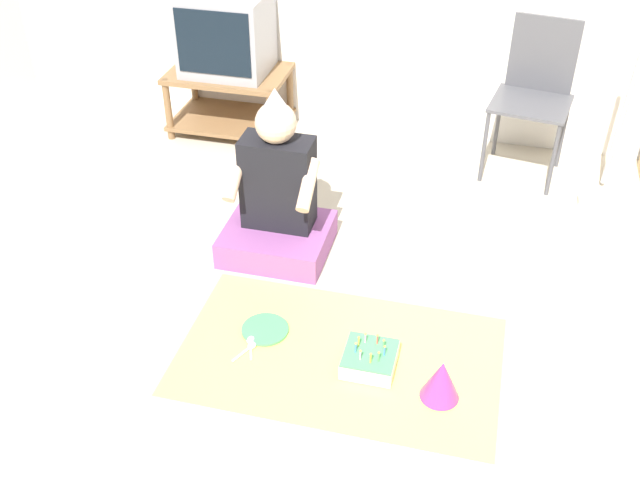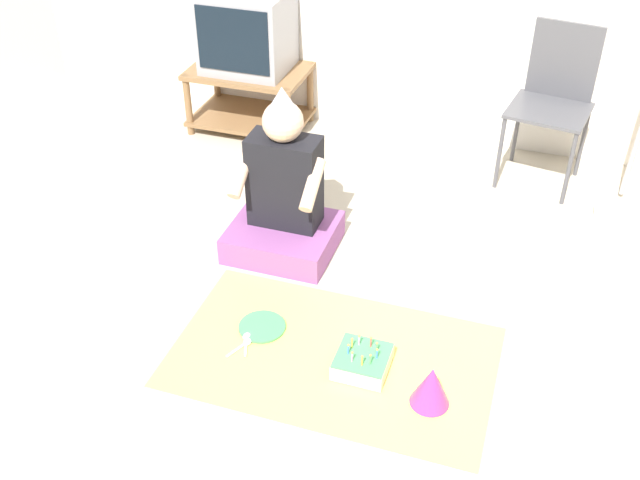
{
  "view_description": "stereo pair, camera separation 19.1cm",
  "coord_description": "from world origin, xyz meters",
  "px_view_note": "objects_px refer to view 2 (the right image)",
  "views": [
    {
      "loc": [
        0.02,
        -2.2,
        2.28
      ],
      "look_at": [
        -0.64,
        0.4,
        0.35
      ],
      "focal_mm": 42.0,
      "sensor_mm": 36.0,
      "label": 1
    },
    {
      "loc": [
        0.21,
        -2.15,
        2.28
      ],
      "look_at": [
        -0.64,
        0.4,
        0.35
      ],
      "focal_mm": 42.0,
      "sensor_mm": 36.0,
      "label": 2
    }
  ],
  "objects_px": {
    "dust_mop": "(634,161)",
    "birthday_cake": "(362,361)",
    "paper_plate": "(262,327)",
    "party_hat_blue": "(431,386)",
    "person_seated": "(284,200)",
    "tv": "(247,31)",
    "folding_chair": "(555,94)"
  },
  "relations": [
    {
      "from": "folding_chair",
      "to": "party_hat_blue",
      "type": "distance_m",
      "value": 2.04
    },
    {
      "from": "dust_mop",
      "to": "birthday_cake",
      "type": "distance_m",
      "value": 1.93
    },
    {
      "from": "dust_mop",
      "to": "tv",
      "type": "bearing_deg",
      "value": 172.3
    },
    {
      "from": "tv",
      "to": "folding_chair",
      "type": "bearing_deg",
      "value": -1.22
    },
    {
      "from": "birthday_cake",
      "to": "paper_plate",
      "type": "height_order",
      "value": "birthday_cake"
    },
    {
      "from": "birthday_cake",
      "to": "paper_plate",
      "type": "xyz_separation_m",
      "value": [
        -0.49,
        0.1,
        -0.03
      ]
    },
    {
      "from": "dust_mop",
      "to": "person_seated",
      "type": "distance_m",
      "value": 1.87
    },
    {
      "from": "person_seated",
      "to": "birthday_cake",
      "type": "relative_size",
      "value": 3.97
    },
    {
      "from": "birthday_cake",
      "to": "paper_plate",
      "type": "distance_m",
      "value": 0.51
    },
    {
      "from": "person_seated",
      "to": "paper_plate",
      "type": "xyz_separation_m",
      "value": [
        0.12,
        -0.62,
        -0.27
      ]
    },
    {
      "from": "dust_mop",
      "to": "party_hat_blue",
      "type": "height_order",
      "value": "dust_mop"
    },
    {
      "from": "party_hat_blue",
      "to": "person_seated",
      "type": "bearing_deg",
      "value": 138.34
    },
    {
      "from": "folding_chair",
      "to": "paper_plate",
      "type": "bearing_deg",
      "value": -120.77
    },
    {
      "from": "party_hat_blue",
      "to": "paper_plate",
      "type": "height_order",
      "value": "party_hat_blue"
    },
    {
      "from": "tv",
      "to": "person_seated",
      "type": "bearing_deg",
      "value": -60.39
    },
    {
      "from": "person_seated",
      "to": "paper_plate",
      "type": "height_order",
      "value": "person_seated"
    },
    {
      "from": "dust_mop",
      "to": "birthday_cake",
      "type": "xyz_separation_m",
      "value": [
        -1.03,
        -1.61,
        -0.28
      ]
    },
    {
      "from": "birthday_cake",
      "to": "person_seated",
      "type": "bearing_deg",
      "value": 130.42
    },
    {
      "from": "party_hat_blue",
      "to": "folding_chair",
      "type": "bearing_deg",
      "value": 82.57
    },
    {
      "from": "tv",
      "to": "folding_chair",
      "type": "relative_size",
      "value": 0.58
    },
    {
      "from": "dust_mop",
      "to": "paper_plate",
      "type": "relative_size",
      "value": 5.39
    },
    {
      "from": "tv",
      "to": "folding_chair",
      "type": "height_order",
      "value": "same"
    },
    {
      "from": "person_seated",
      "to": "dust_mop",
      "type": "bearing_deg",
      "value": 28.21
    },
    {
      "from": "birthday_cake",
      "to": "party_hat_blue",
      "type": "height_order",
      "value": "party_hat_blue"
    },
    {
      "from": "paper_plate",
      "to": "tv",
      "type": "bearing_deg",
      "value": 113.83
    },
    {
      "from": "paper_plate",
      "to": "party_hat_blue",
      "type": "bearing_deg",
      "value": -14.0
    },
    {
      "from": "tv",
      "to": "paper_plate",
      "type": "distance_m",
      "value": 2.09
    },
    {
      "from": "dust_mop",
      "to": "party_hat_blue",
      "type": "relative_size",
      "value": 6.12
    },
    {
      "from": "person_seated",
      "to": "paper_plate",
      "type": "distance_m",
      "value": 0.69
    },
    {
      "from": "birthday_cake",
      "to": "party_hat_blue",
      "type": "xyz_separation_m",
      "value": [
        0.31,
        -0.1,
        0.05
      ]
    },
    {
      "from": "dust_mop",
      "to": "party_hat_blue",
      "type": "xyz_separation_m",
      "value": [
        -0.72,
        -1.7,
        -0.22
      ]
    },
    {
      "from": "person_seated",
      "to": "party_hat_blue",
      "type": "xyz_separation_m",
      "value": [
        0.92,
        -0.82,
        -0.18
      ]
    }
  ]
}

